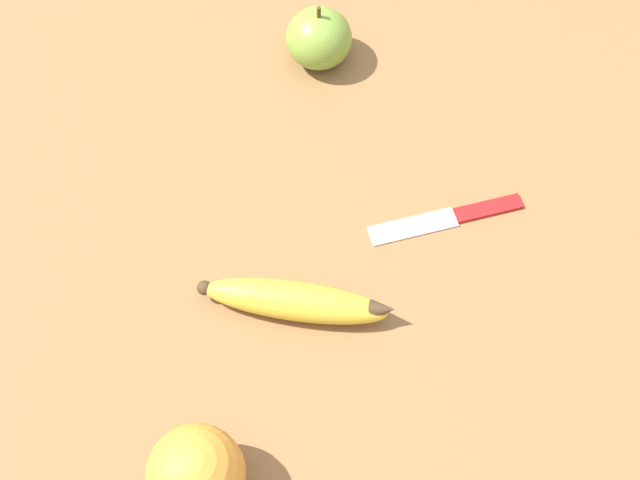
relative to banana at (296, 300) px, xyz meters
The scene contains 5 objects.
ground_plane 0.03m from the banana, 90.14° to the right, with size 3.00×3.00×0.00m, color olive.
banana is the anchor object (origin of this frame).
orange 0.18m from the banana, 100.94° to the left, with size 0.08×0.08×0.08m.
apple 0.31m from the banana, 57.96° to the right, with size 0.07×0.07×0.08m.
paring_knife 0.18m from the banana, 110.98° to the right, with size 0.11×0.13×0.01m.
Camera 1 is at (-0.23, 0.30, 0.75)m, focal length 50.00 mm.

